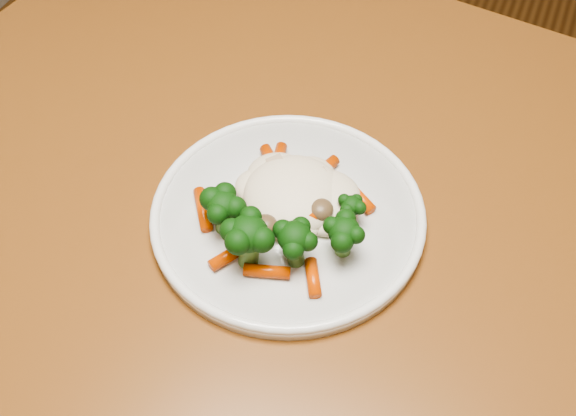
% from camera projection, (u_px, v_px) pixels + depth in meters
% --- Properties ---
extents(dining_table, '(1.25, 0.92, 0.75)m').
position_uv_depth(dining_table, '(372.00, 279.00, 0.80)').
color(dining_table, brown).
rests_on(dining_table, ground).
extents(plate, '(0.27, 0.27, 0.01)m').
position_uv_depth(plate, '(288.00, 217.00, 0.71)').
color(plate, white).
rests_on(plate, dining_table).
extents(meal, '(0.19, 0.18, 0.05)m').
position_uv_depth(meal, '(286.00, 210.00, 0.68)').
color(meal, '#FBE8C8').
rests_on(meal, plate).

